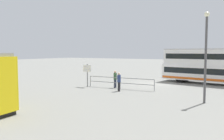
% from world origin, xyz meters
% --- Properties ---
extents(ground_plane, '(160.00, 160.00, 0.00)m').
position_xyz_m(ground_plane, '(0.00, 0.00, 0.00)').
color(ground_plane, gray).
extents(double_decker_bus, '(12.04, 4.26, 3.90)m').
position_xyz_m(double_decker_bus, '(-5.97, -3.13, 1.99)').
color(double_decker_bus, white).
rests_on(double_decker_bus, ground).
extents(pedestrian_near_railing, '(0.34, 0.36, 1.69)m').
position_xyz_m(pedestrian_near_railing, '(2.40, 4.45, 0.97)').
color(pedestrian_near_railing, '#33384C').
rests_on(pedestrian_near_railing, ground).
extents(pedestrian_crossing, '(0.45, 0.45, 1.70)m').
position_xyz_m(pedestrian_crossing, '(1.13, 6.03, 0.98)').
color(pedestrian_crossing, black).
rests_on(pedestrian_crossing, ground).
extents(pedestrian_railing, '(6.86, 0.39, 1.08)m').
position_xyz_m(pedestrian_railing, '(1.75, 4.61, 0.73)').
color(pedestrian_railing, gray).
rests_on(pedestrian_railing, ground).
extents(info_sign, '(1.00, 0.15, 2.32)m').
position_xyz_m(info_sign, '(5.19, 5.26, 1.59)').
color(info_sign, slate).
rests_on(info_sign, ground).
extents(street_lamp, '(0.36, 0.36, 6.29)m').
position_xyz_m(street_lamp, '(-6.33, 7.35, 3.71)').
color(street_lamp, '#4C4C51').
rests_on(street_lamp, ground).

